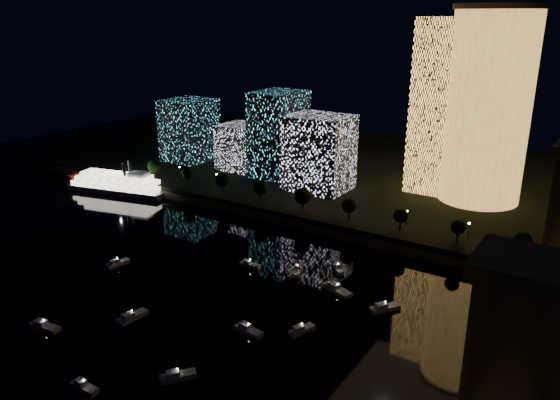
{
  "coord_description": "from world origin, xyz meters",
  "views": [
    {
      "loc": [
        71.85,
        -85.3,
        77.38
      ],
      "look_at": [
        -19.16,
        55.0,
        20.32
      ],
      "focal_mm": 35.0,
      "sensor_mm": 36.0,
      "label": 1
    }
  ],
  "objects_px": {
    "tower_cylindrical": "(488,106)",
    "tower_rectangular": "(444,107)",
    "truss_bridge": "(527,389)",
    "riverboat": "(113,183)"
  },
  "relations": [
    {
      "from": "truss_bridge",
      "to": "riverboat",
      "type": "bearing_deg",
      "value": 159.58
    },
    {
      "from": "tower_cylindrical",
      "to": "tower_rectangular",
      "type": "bearing_deg",
      "value": 167.96
    },
    {
      "from": "truss_bridge",
      "to": "riverboat",
      "type": "distance_m",
      "value": 200.12
    },
    {
      "from": "tower_cylindrical",
      "to": "tower_rectangular",
      "type": "xyz_separation_m",
      "value": [
        -18.47,
        3.94,
        -2.45
      ]
    },
    {
      "from": "truss_bridge",
      "to": "riverboat",
      "type": "relative_size",
      "value": 5.06
    },
    {
      "from": "tower_rectangular",
      "to": "riverboat",
      "type": "relative_size",
      "value": 1.36
    },
    {
      "from": "tower_rectangular",
      "to": "truss_bridge",
      "type": "relative_size",
      "value": 0.27
    },
    {
      "from": "tower_rectangular",
      "to": "riverboat",
      "type": "height_order",
      "value": "tower_rectangular"
    },
    {
      "from": "tower_cylindrical",
      "to": "riverboat",
      "type": "bearing_deg",
      "value": -156.02
    },
    {
      "from": "truss_bridge",
      "to": "riverboat",
      "type": "xyz_separation_m",
      "value": [
        -187.2,
        69.68,
        -12.26
      ]
    }
  ]
}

